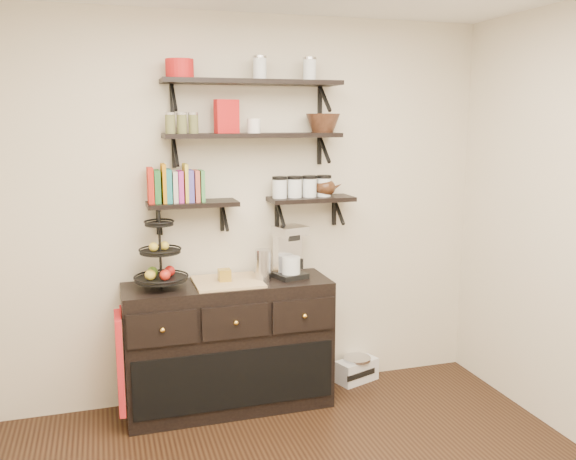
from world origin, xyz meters
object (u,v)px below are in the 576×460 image
(sideboard, at_px, (229,345))
(radio, at_px, (357,369))
(fruit_stand, at_px, (161,262))
(coffee_maker, at_px, (289,253))

(sideboard, xyz_separation_m, radio, (1.02, 0.13, -0.36))
(fruit_stand, xyz_separation_m, coffee_maker, (0.88, 0.02, 0.00))
(sideboard, relative_size, coffee_maker, 3.80)
(fruit_stand, height_order, coffee_maker, fruit_stand)
(fruit_stand, height_order, radio, fruit_stand)
(sideboard, distance_m, fruit_stand, 0.76)
(sideboard, relative_size, radio, 3.94)
(radio, bearing_deg, coffee_maker, 170.83)
(sideboard, height_order, coffee_maker, coffee_maker)
(fruit_stand, xyz_separation_m, radio, (1.46, 0.13, -0.98))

